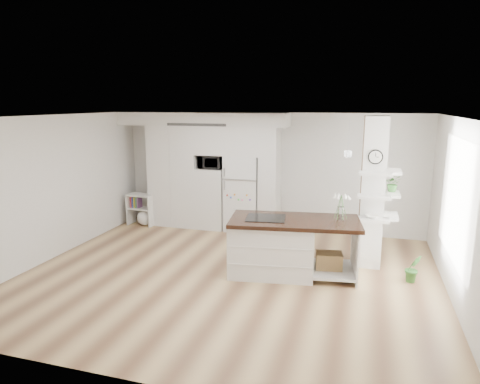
# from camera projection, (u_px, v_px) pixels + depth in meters

# --- Properties ---
(floor) EXTENTS (7.00, 6.00, 0.01)m
(floor) POSITION_uv_depth(u_px,v_px,m) (229.00, 276.00, 7.36)
(floor) COLOR tan
(floor) RESTS_ON ground
(room) EXTENTS (7.04, 6.04, 2.72)m
(room) POSITION_uv_depth(u_px,v_px,m) (228.00, 169.00, 6.98)
(room) COLOR white
(room) RESTS_ON ground
(cabinet_wall) EXTENTS (4.00, 0.71, 2.70)m
(cabinet_wall) POSITION_uv_depth(u_px,v_px,m) (205.00, 164.00, 9.96)
(cabinet_wall) COLOR white
(cabinet_wall) RESTS_ON floor
(refrigerator) EXTENTS (0.78, 0.69, 1.75)m
(refrigerator) POSITION_uv_depth(u_px,v_px,m) (243.00, 193.00, 9.84)
(refrigerator) COLOR white
(refrigerator) RESTS_ON floor
(column) EXTENTS (0.69, 0.90, 2.70)m
(column) POSITION_uv_depth(u_px,v_px,m) (378.00, 194.00, 7.48)
(column) COLOR silver
(column) RESTS_ON floor
(window) EXTENTS (0.00, 2.40, 2.40)m
(window) POSITION_uv_depth(u_px,v_px,m) (457.00, 200.00, 6.36)
(window) COLOR white
(window) RESTS_ON room
(pendant_light) EXTENTS (0.12, 0.12, 0.10)m
(pendant_light) POSITION_uv_depth(u_px,v_px,m) (336.00, 156.00, 6.59)
(pendant_light) COLOR white
(pendant_light) RESTS_ON room
(kitchen_island) EXTENTS (2.31, 1.34, 1.55)m
(kitchen_island) POSITION_uv_depth(u_px,v_px,m) (279.00, 245.00, 7.37)
(kitchen_island) COLOR white
(kitchen_island) RESTS_ON floor
(bookshelf) EXTENTS (0.66, 0.40, 0.76)m
(bookshelf) POSITION_uv_depth(u_px,v_px,m) (143.00, 212.00, 10.34)
(bookshelf) COLOR white
(bookshelf) RESTS_ON floor
(floor_plant_a) EXTENTS (0.32, 0.30, 0.47)m
(floor_plant_a) POSITION_uv_depth(u_px,v_px,m) (413.00, 268.00, 7.06)
(floor_plant_a) COLOR #37772F
(floor_plant_a) RESTS_ON floor
(floor_plant_b) EXTENTS (0.28, 0.28, 0.46)m
(floor_plant_b) POSITION_uv_depth(u_px,v_px,m) (359.00, 232.00, 9.07)
(floor_plant_b) COLOR #37772F
(floor_plant_b) RESTS_ON floor
(microwave) EXTENTS (0.54, 0.37, 0.30)m
(microwave) POSITION_uv_depth(u_px,v_px,m) (211.00, 162.00, 9.86)
(microwave) COLOR #2D2D2D
(microwave) RESTS_ON cabinet_wall
(shelf_plant) EXTENTS (0.27, 0.23, 0.30)m
(shelf_plant) POSITION_uv_depth(u_px,v_px,m) (393.00, 183.00, 7.53)
(shelf_plant) COLOR #37772F
(shelf_plant) RESTS_ON column
(decor_bowl) EXTENTS (0.22, 0.22, 0.05)m
(decor_bowl) POSITION_uv_depth(u_px,v_px,m) (372.00, 216.00, 7.36)
(decor_bowl) COLOR white
(decor_bowl) RESTS_ON column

